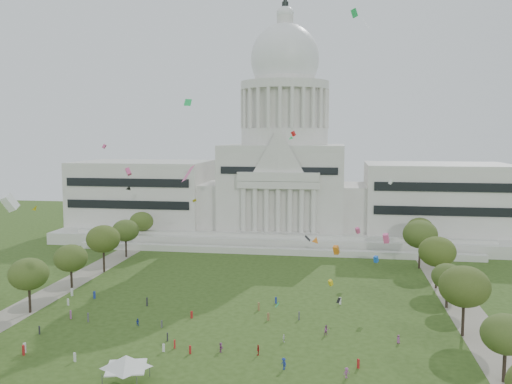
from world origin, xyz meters
TOP-DOWN VIEW (x-y plane):
  - ground at (0.00, 0.00)m, footprint 400.00×400.00m
  - capitol at (0.00, 113.59)m, footprint 160.00×64.50m
  - path_left at (-48.00, 30.00)m, footprint 8.00×160.00m
  - path_right at (48.00, 30.00)m, footprint 8.00×160.00m
  - row_tree_r_1 at (46.22, -1.75)m, footprint 7.58×7.58m
  - row_tree_l_2 at (-45.04, 17.30)m, footprint 8.42×8.42m
  - row_tree_r_2 at (44.17, 17.44)m, footprint 9.55×9.55m
  - row_tree_l_3 at (-44.09, 33.92)m, footprint 8.12×8.12m
  - row_tree_r_3 at (44.40, 34.48)m, footprint 7.01×7.01m
  - row_tree_l_4 at (-44.08, 52.42)m, footprint 9.29×9.29m
  - row_tree_r_4 at (44.76, 50.04)m, footprint 9.19×9.19m
  - row_tree_l_5 at (-45.22, 71.01)m, footprint 8.33×8.33m
  - row_tree_r_5 at (43.49, 70.19)m, footprint 9.82×9.82m
  - row_tree_l_6 at (-46.87, 89.14)m, footprint 8.19×8.19m
  - row_tree_r_6 at (45.96, 88.13)m, footprint 8.42×8.42m
  - event_tent at (-11.55, -11.15)m, footprint 10.09×10.09m
  - person_0 at (31.69, 11.83)m, footprint 0.90×0.89m
  - person_2 at (18.49, 13.86)m, footprint 1.13×1.03m
  - person_3 at (11.95, -2.51)m, footprint 1.32×1.38m
  - person_4 at (6.97, 2.51)m, footprint 0.62×1.11m
  - person_5 at (0.24, 2.85)m, footprint 1.33×1.71m
  - person_8 at (-19.14, 13.19)m, footprint 0.82×0.63m
  - person_9 at (22.09, -4.16)m, footprint 1.27×1.07m
  - person_10 at (10.77, 9.13)m, footprint 0.74×0.98m
  - distant_crowd at (-16.56, 14.81)m, footprint 66.47×38.53m
  - kite_swarm at (3.01, 5.18)m, footprint 92.14×102.12m

SIDE VIEW (x-z plane):
  - ground at x=0.00m, z-range 0.00..0.00m
  - path_left at x=-48.00m, z-range 0.00..0.04m
  - path_right at x=48.00m, z-range 0.00..0.04m
  - person_10 at x=10.77m, z-range 0.00..1.48m
  - person_8 at x=-19.14m, z-range 0.00..1.50m
  - person_0 at x=31.69m, z-range 0.00..1.57m
  - distant_crowd at x=-16.56m, z-range -0.12..1.80m
  - person_5 at x=0.24m, z-range 0.00..1.73m
  - person_9 at x=22.09m, z-range 0.00..1.75m
  - person_4 at x=6.97m, z-range 0.00..1.87m
  - person_3 at x=11.95m, z-range 0.00..1.96m
  - person_2 at x=18.49m, z-range 0.00..1.97m
  - event_tent at x=-11.55m, z-range 1.27..5.86m
  - row_tree_r_3 at x=44.40m, z-range 2.09..12.07m
  - row_tree_r_1 at x=46.22m, z-range 2.27..13.04m
  - row_tree_l_3 at x=-44.09m, z-range 2.43..13.98m
  - row_tree_l_6 at x=-46.87m, z-range 2.45..14.09m
  - row_tree_l_5 at x=-45.22m, z-range 2.49..14.34m
  - row_tree_r_6 at x=45.96m, z-range 2.52..14.49m
  - row_tree_l_2 at x=-45.04m, z-range 2.52..14.49m
  - row_tree_r_4 at x=44.76m, z-range 2.76..15.82m
  - row_tree_l_4 at x=-44.08m, z-range 2.79..16.00m
  - row_tree_r_2 at x=44.17m, z-range 2.87..16.45m
  - row_tree_r_5 at x=43.49m, z-range 2.95..16.91m
  - capitol at x=0.00m, z-range -23.35..67.95m
  - kite_swarm at x=3.01m, z-range -2.76..59.16m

